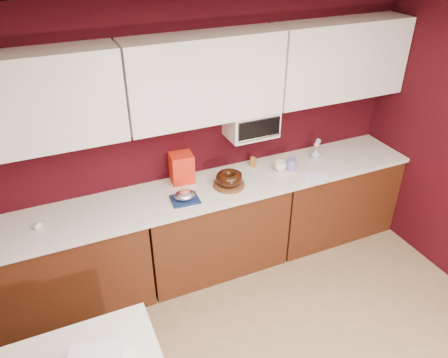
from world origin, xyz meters
TOP-DOWN VIEW (x-y plane):
  - ceiling at (0.00, 0.00)m, footprint 4.00×4.50m
  - wall_back at (0.00, 2.25)m, footprint 4.00×0.02m
  - base_cabinet_left at (-1.33, 1.94)m, footprint 1.31×0.58m
  - base_cabinet_center at (0.00, 1.94)m, footprint 1.31×0.58m
  - base_cabinet_right at (1.33, 1.94)m, footprint 1.31×0.58m
  - countertop at (0.00, 1.94)m, footprint 4.00×0.62m
  - upper_cabinet_left at (-1.33, 2.08)m, footprint 1.31×0.33m
  - upper_cabinet_center at (0.00, 2.08)m, footprint 1.31×0.33m
  - upper_cabinet_right at (1.33, 2.08)m, footprint 1.31×0.33m
  - toaster_oven at (0.45, 2.10)m, footprint 0.45×0.30m
  - toaster_oven_door at (0.45, 1.94)m, footprint 0.40×0.02m
  - toaster_oven_handle at (0.45, 1.93)m, footprint 0.42×0.02m
  - cake_base at (0.14, 1.89)m, footprint 0.34×0.34m
  - bundt_cake at (0.14, 1.89)m, footprint 0.26×0.26m
  - navy_towel at (-0.30, 1.84)m, footprint 0.24×0.21m
  - foil_ham_nest at (-0.30, 1.84)m, footprint 0.21×0.18m
  - roasted_ham at (-0.30, 1.84)m, footprint 0.10×0.09m
  - pandoro_box at (-0.21, 2.15)m, footprint 0.21×0.20m
  - dark_pan at (0.21, 2.02)m, footprint 0.26×0.26m
  - coffee_mug at (0.70, 1.95)m, footprint 0.14×0.14m
  - blue_jar at (0.80, 1.92)m, footprint 0.11×0.11m
  - flower_vase at (1.15, 2.03)m, footprint 0.09×0.09m
  - flower_pink at (1.15, 2.03)m, footprint 0.05×0.05m
  - flower_blue at (1.18, 2.05)m, footprint 0.05×0.05m
  - china_plate at (0.93, 1.69)m, footprint 0.29×0.29m
  - amber_bottle at (0.49, 2.13)m, footprint 0.04×0.04m
  - egg_left at (-1.47, 1.95)m, footprint 0.05×0.04m
  - egg_right at (-1.48, 1.92)m, footprint 0.06×0.05m
  - amber_bottle_tall at (0.51, 2.12)m, footprint 0.04×0.04m

SIDE VIEW (x-z plane):
  - base_cabinet_left at x=-1.33m, z-range 0.00..0.86m
  - base_cabinet_center at x=0.00m, z-range 0.00..0.86m
  - base_cabinet_right at x=1.33m, z-range 0.00..0.86m
  - countertop at x=0.00m, z-range 0.86..0.90m
  - china_plate at x=0.93m, z-range 0.90..0.91m
  - navy_towel at x=-0.30m, z-range 0.90..0.92m
  - cake_base at x=0.14m, z-range 0.90..0.93m
  - dark_pan at x=0.21m, z-range 0.90..0.94m
  - egg_left at x=-1.47m, z-range 0.90..0.94m
  - egg_right at x=-1.48m, z-range 0.90..0.94m
  - amber_bottle_tall at x=0.51m, z-range 0.90..1.00m
  - amber_bottle at x=0.49m, z-range 0.90..1.01m
  - flower_vase at x=1.15m, z-range 0.90..1.01m
  - foil_ham_nest at x=-0.30m, z-range 0.92..0.99m
  - blue_jar at x=0.80m, z-range 0.90..1.01m
  - coffee_mug at x=0.70m, z-range 0.90..1.01m
  - bundt_cake at x=0.14m, z-range 0.93..1.03m
  - roasted_ham at x=-0.30m, z-range 0.95..1.01m
  - pandoro_box at x=-0.21m, z-range 0.90..1.17m
  - flower_pink at x=1.15m, z-range 1.02..1.07m
  - flower_blue at x=1.18m, z-range 1.04..1.10m
  - wall_back at x=0.00m, z-range 0.00..2.50m
  - toaster_oven_handle at x=0.45m, z-range 1.29..1.31m
  - toaster_oven at x=0.45m, z-range 1.25..1.50m
  - toaster_oven_door at x=0.45m, z-range 1.28..1.47m
  - upper_cabinet_left at x=-1.33m, z-range 1.50..2.20m
  - upper_cabinet_center at x=0.00m, z-range 1.50..2.20m
  - upper_cabinet_right at x=1.33m, z-range 1.50..2.20m
  - ceiling at x=0.00m, z-range 2.49..2.51m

